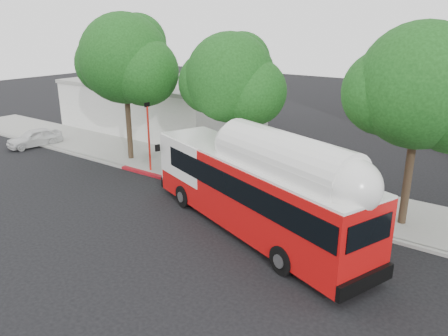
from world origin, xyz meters
name	(u,v)px	position (x,y,z in m)	size (l,w,h in m)	color
ground	(175,220)	(0.00, 0.00, 0.00)	(120.00, 120.00, 0.00)	black
sidewalk	(248,181)	(0.00, 6.50, 0.07)	(60.00, 5.00, 0.15)	gray
curb_strip	(222,194)	(0.00, 3.90, 0.07)	(60.00, 0.30, 0.15)	gray
red_curb_segment	(181,183)	(-3.00, 3.90, 0.08)	(10.00, 0.32, 0.16)	maroon
street_tree_left	(130,63)	(-8.53, 5.56, 6.60)	(6.67, 5.80, 9.74)	#2D2116
street_tree_mid	(237,82)	(-0.59, 6.06, 5.91)	(5.75, 5.00, 8.62)	#2D2116
street_tree_right	(431,92)	(9.44, 5.86, 6.26)	(6.21, 5.40, 9.18)	#2D2116
low_commercial_bldg	(162,104)	(-14.00, 14.00, 2.15)	(16.20, 10.20, 4.25)	silver
transit_bus	(253,193)	(3.67, 1.21, 1.87)	(13.50, 6.88, 4.00)	red
parked_car	(35,138)	(-17.59, 3.60, 0.68)	(4.01, 1.61, 1.37)	silver
signal_pole	(149,137)	(-6.01, 4.40, 2.28)	(0.13, 0.42, 4.45)	red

